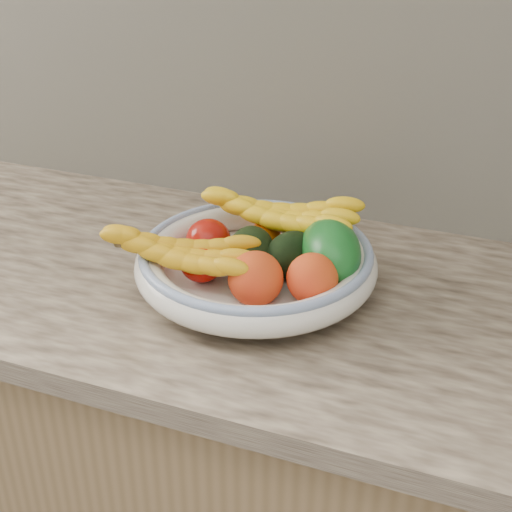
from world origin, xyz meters
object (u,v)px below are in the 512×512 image
object	(u,v)px
banana_bunch_back	(278,218)
fruit_bowl	(256,262)
green_mango	(330,252)
banana_bunch_front	(178,256)

from	to	relation	value
banana_bunch_back	fruit_bowl	bearing A→B (deg)	-94.40
fruit_bowl	green_mango	xyz separation A→B (m)	(0.11, 0.03, 0.03)
green_mango	banana_bunch_back	distance (m)	0.13
banana_bunch_front	green_mango	bearing A→B (deg)	16.19
green_mango	banana_bunch_front	xyz separation A→B (m)	(-0.21, -0.11, 0.01)
banana_bunch_back	banana_bunch_front	distance (m)	0.20
fruit_bowl	green_mango	size ratio (longest dim) A/B	2.72
banana_bunch_front	banana_bunch_back	bearing A→B (deg)	48.10
banana_bunch_back	green_mango	bearing A→B (deg)	-30.44
fruit_bowl	banana_bunch_back	xyz separation A→B (m)	(0.01, 0.09, 0.04)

